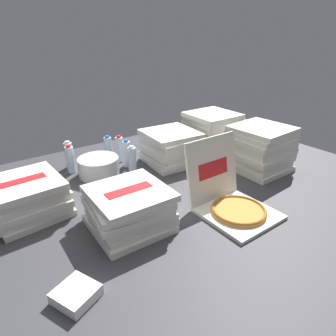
{
  "coord_description": "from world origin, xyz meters",
  "views": [
    {
      "loc": [
        -1.04,
        -1.38,
        0.99
      ],
      "look_at": [
        0.05,
        0.1,
        0.14
      ],
      "focal_mm": 31.7,
      "sensor_mm": 36.0,
      "label": 1
    }
  ],
  "objects_px": {
    "pizza_stack_left_far": "(211,132)",
    "water_bottle_0": "(70,159)",
    "water_bottle_4": "(132,160)",
    "pizza_stack_left_near": "(129,208)",
    "ice_bucket": "(99,166)",
    "napkin_pile": "(76,294)",
    "pizza_stack_center_near": "(172,147)",
    "water_bottle_3": "(69,155)",
    "open_pizza_box": "(231,199)",
    "pizza_stack_right_mid": "(260,148)",
    "water_bottle_5": "(120,149)",
    "water_bottle_2": "(108,149)",
    "pizza_stack_right_near": "(27,197)",
    "water_bottle_1": "(127,154)"
  },
  "relations": [
    {
      "from": "water_bottle_4",
      "to": "napkin_pile",
      "type": "distance_m",
      "value": 1.19
    },
    {
      "from": "pizza_stack_right_near",
      "to": "water_bottle_3",
      "type": "bearing_deg",
      "value": 49.84
    },
    {
      "from": "open_pizza_box",
      "to": "water_bottle_3",
      "type": "relative_size",
      "value": 2.19
    },
    {
      "from": "open_pizza_box",
      "to": "water_bottle_0",
      "type": "bearing_deg",
      "value": 117.94
    },
    {
      "from": "water_bottle_2",
      "to": "napkin_pile",
      "type": "distance_m",
      "value": 1.42
    },
    {
      "from": "pizza_stack_right_mid",
      "to": "water_bottle_2",
      "type": "xyz_separation_m",
      "value": [
        -0.88,
        0.83,
        -0.06
      ]
    },
    {
      "from": "pizza_stack_center_near",
      "to": "pizza_stack_left_far",
      "type": "distance_m",
      "value": 0.47
    },
    {
      "from": "water_bottle_5",
      "to": "pizza_stack_left_far",
      "type": "bearing_deg",
      "value": -17.44
    },
    {
      "from": "open_pizza_box",
      "to": "pizza_stack_right_mid",
      "type": "distance_m",
      "value": 0.7
    },
    {
      "from": "water_bottle_2",
      "to": "open_pizza_box",
      "type": "bearing_deg",
      "value": -77.2
    },
    {
      "from": "pizza_stack_right_near",
      "to": "water_bottle_4",
      "type": "bearing_deg",
      "value": 9.21
    },
    {
      "from": "pizza_stack_left_near",
      "to": "ice_bucket",
      "type": "xyz_separation_m",
      "value": [
        0.13,
        0.7,
        -0.04
      ]
    },
    {
      "from": "pizza_stack_right_mid",
      "to": "napkin_pile",
      "type": "height_order",
      "value": "pizza_stack_right_mid"
    },
    {
      "from": "water_bottle_1",
      "to": "napkin_pile",
      "type": "relative_size",
      "value": 1.43
    },
    {
      "from": "water_bottle_0",
      "to": "pizza_stack_left_far",
      "type": "bearing_deg",
      "value": -13.07
    },
    {
      "from": "pizza_stack_center_near",
      "to": "water_bottle_4",
      "type": "height_order",
      "value": "pizza_stack_center_near"
    },
    {
      "from": "pizza_stack_right_near",
      "to": "pizza_stack_right_mid",
      "type": "xyz_separation_m",
      "value": [
        1.62,
        -0.38,
        0.06
      ]
    },
    {
      "from": "water_bottle_0",
      "to": "water_bottle_5",
      "type": "distance_m",
      "value": 0.4
    },
    {
      "from": "ice_bucket",
      "to": "napkin_pile",
      "type": "height_order",
      "value": "ice_bucket"
    },
    {
      "from": "napkin_pile",
      "to": "water_bottle_5",
      "type": "bearing_deg",
      "value": 54.83
    },
    {
      "from": "pizza_stack_left_near",
      "to": "water_bottle_1",
      "type": "relative_size",
      "value": 2.09
    },
    {
      "from": "open_pizza_box",
      "to": "pizza_stack_left_far",
      "type": "height_order",
      "value": "open_pizza_box"
    },
    {
      "from": "pizza_stack_left_near",
      "to": "water_bottle_1",
      "type": "bearing_deg",
      "value": 61.7
    },
    {
      "from": "ice_bucket",
      "to": "water_bottle_3",
      "type": "xyz_separation_m",
      "value": [
        -0.13,
        0.26,
        0.04
      ]
    },
    {
      "from": "water_bottle_5",
      "to": "pizza_stack_right_near",
      "type": "bearing_deg",
      "value": -154.3
    },
    {
      "from": "water_bottle_5",
      "to": "water_bottle_0",
      "type": "bearing_deg",
      "value": 176.0
    },
    {
      "from": "pizza_stack_left_far",
      "to": "ice_bucket",
      "type": "distance_m",
      "value": 1.06
    },
    {
      "from": "pizza_stack_center_near",
      "to": "ice_bucket",
      "type": "xyz_separation_m",
      "value": [
        -0.58,
        0.13,
        -0.06
      ]
    },
    {
      "from": "pizza_stack_left_far",
      "to": "open_pizza_box",
      "type": "bearing_deg",
      "value": -127.05
    },
    {
      "from": "pizza_stack_right_mid",
      "to": "pizza_stack_left_near",
      "type": "bearing_deg",
      "value": -176.79
    },
    {
      "from": "pizza_stack_left_near",
      "to": "water_bottle_2",
      "type": "bearing_deg",
      "value": 70.78
    },
    {
      "from": "water_bottle_1",
      "to": "water_bottle_5",
      "type": "distance_m",
      "value": 0.12
    },
    {
      "from": "water_bottle_0",
      "to": "water_bottle_1",
      "type": "height_order",
      "value": "same"
    },
    {
      "from": "pizza_stack_left_far",
      "to": "water_bottle_4",
      "type": "relative_size",
      "value": 2.0
    },
    {
      "from": "pizza_stack_left_far",
      "to": "water_bottle_0",
      "type": "relative_size",
      "value": 2.0
    },
    {
      "from": "water_bottle_1",
      "to": "water_bottle_2",
      "type": "height_order",
      "value": "same"
    },
    {
      "from": "open_pizza_box",
      "to": "water_bottle_0",
      "type": "distance_m",
      "value": 1.24
    },
    {
      "from": "water_bottle_3",
      "to": "ice_bucket",
      "type": "bearing_deg",
      "value": -63.99
    },
    {
      "from": "napkin_pile",
      "to": "pizza_stack_left_near",
      "type": "bearing_deg",
      "value": 36.46
    },
    {
      "from": "water_bottle_2",
      "to": "water_bottle_5",
      "type": "xyz_separation_m",
      "value": [
        0.08,
        -0.05,
        0.0
      ]
    },
    {
      "from": "ice_bucket",
      "to": "pizza_stack_left_far",
      "type": "bearing_deg",
      "value": -5.85
    },
    {
      "from": "open_pizza_box",
      "to": "water_bottle_1",
      "type": "relative_size",
      "value": 2.19
    },
    {
      "from": "napkin_pile",
      "to": "water_bottle_0",
      "type": "bearing_deg",
      "value": 70.88
    },
    {
      "from": "water_bottle_4",
      "to": "napkin_pile",
      "type": "bearing_deg",
      "value": -131.22
    },
    {
      "from": "pizza_stack_right_mid",
      "to": "water_bottle_4",
      "type": "distance_m",
      "value": 0.98
    },
    {
      "from": "pizza_stack_left_far",
      "to": "napkin_pile",
      "type": "relative_size",
      "value": 2.85
    },
    {
      "from": "water_bottle_0",
      "to": "pizza_stack_right_near",
      "type": "bearing_deg",
      "value": -134.21
    },
    {
      "from": "open_pizza_box",
      "to": "water_bottle_3",
      "type": "bearing_deg",
      "value": 115.21
    },
    {
      "from": "pizza_stack_center_near",
      "to": "water_bottle_3",
      "type": "xyz_separation_m",
      "value": [
        -0.71,
        0.39,
        -0.03
      ]
    },
    {
      "from": "pizza_stack_center_near",
      "to": "pizza_stack_left_far",
      "type": "bearing_deg",
      "value": 3.12
    }
  ]
}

